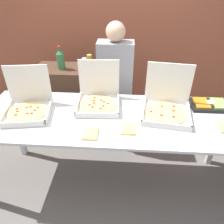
# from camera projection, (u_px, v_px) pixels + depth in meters

# --- Properties ---
(ground_plane) EXTENTS (16.00, 16.00, 0.00)m
(ground_plane) POSITION_uv_depth(u_px,v_px,m) (112.00, 181.00, 2.54)
(ground_plane) COLOR slate
(brick_wall_behind) EXTENTS (10.00, 0.06, 2.80)m
(brick_wall_behind) POSITION_uv_depth(u_px,v_px,m) (120.00, 23.00, 3.18)
(brick_wall_behind) COLOR #9E5138
(brick_wall_behind) RESTS_ON ground_plane
(buffet_table) EXTENTS (2.49, 0.86, 0.91)m
(buffet_table) POSITION_uv_depth(u_px,v_px,m) (112.00, 125.00, 2.09)
(buffet_table) COLOR silver
(buffet_table) RESTS_ON ground_plane
(pizza_box_near_left) EXTENTS (0.43, 0.45, 0.41)m
(pizza_box_near_left) POSITION_uv_depth(u_px,v_px,m) (98.00, 98.00, 2.18)
(pizza_box_near_left) COLOR silver
(pizza_box_near_left) RESTS_ON buffet_table
(pizza_box_near_right) EXTENTS (0.49, 0.50, 0.43)m
(pizza_box_near_right) POSITION_uv_depth(u_px,v_px,m) (166.00, 106.00, 2.05)
(pizza_box_near_right) COLOR silver
(pizza_box_near_right) RESTS_ON buffet_table
(pizza_box_far_left) EXTENTS (0.47, 0.48, 0.41)m
(pizza_box_far_left) POSITION_uv_depth(u_px,v_px,m) (28.00, 105.00, 2.06)
(pizza_box_far_left) COLOR silver
(pizza_box_far_left) RESTS_ON buffet_table
(paper_plate_front_right) EXTENTS (0.25, 0.25, 0.03)m
(paper_plate_front_right) POSITION_uv_depth(u_px,v_px,m) (128.00, 129.00, 1.86)
(paper_plate_front_right) COLOR white
(paper_plate_front_right) RESTS_ON buffet_table
(paper_plate_front_center) EXTENTS (0.23, 0.23, 0.03)m
(paper_plate_front_center) POSITION_uv_depth(u_px,v_px,m) (90.00, 134.00, 1.81)
(paper_plate_front_center) COLOR white
(paper_plate_front_center) RESTS_ON buffet_table
(veggie_tray) EXTENTS (0.38, 0.25, 0.05)m
(veggie_tray) POSITION_uv_depth(u_px,v_px,m) (210.00, 105.00, 2.17)
(veggie_tray) COLOR black
(veggie_tray) RESTS_ON buffet_table
(sideboard_podium) EXTENTS (0.74, 0.44, 0.99)m
(sideboard_podium) POSITION_uv_depth(u_px,v_px,m) (68.00, 100.00, 3.10)
(sideboard_podium) COLOR #4C3323
(sideboard_podium) RESTS_ON ground_plane
(soda_bottle) EXTENTS (0.10, 0.10, 0.30)m
(soda_bottle) POSITION_uv_depth(u_px,v_px,m) (61.00, 59.00, 2.73)
(soda_bottle) COLOR #2D6638
(soda_bottle) RESTS_ON sideboard_podium
(soda_can_silver) EXTENTS (0.07, 0.07, 0.12)m
(soda_can_silver) POSITION_uv_depth(u_px,v_px,m) (85.00, 63.00, 2.81)
(soda_can_silver) COLOR silver
(soda_can_silver) RESTS_ON sideboard_podium
(soda_can_colored) EXTENTS (0.07, 0.07, 0.12)m
(soda_can_colored) POSITION_uv_depth(u_px,v_px,m) (89.00, 59.00, 2.92)
(soda_can_colored) COLOR gold
(soda_can_colored) RESTS_ON sideboard_podium
(person_guest_plaid) EXTENTS (0.40, 0.22, 1.62)m
(person_guest_plaid) POSITION_uv_depth(u_px,v_px,m) (115.00, 89.00, 2.62)
(person_guest_plaid) COLOR #2D2D38
(person_guest_plaid) RESTS_ON ground_plane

